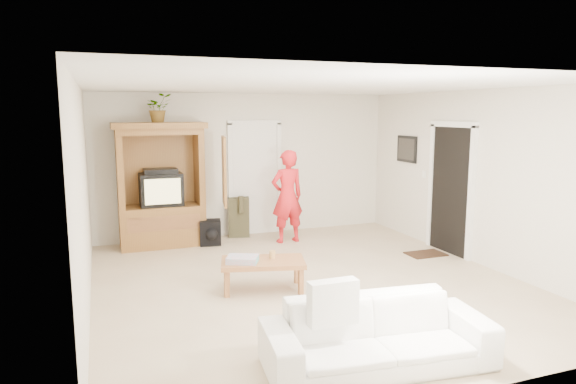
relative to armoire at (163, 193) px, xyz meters
The scene contains 19 objects.
floor 3.22m from the armoire, 59.36° to the right, with size 6.00×6.00×0.00m, color tan.
ceiling 3.53m from the armoire, 59.36° to the right, with size 6.00×6.00×0.00m, color white.
wall_back 1.66m from the armoire, 12.11° to the left, with size 5.50×5.50×0.00m, color silver.
wall_front 5.89m from the armoire, 74.44° to the right, with size 5.50×5.50×0.00m, color silver.
wall_left 2.94m from the armoire, 113.79° to the right, with size 6.00×6.00×0.00m, color silver.
wall_right 5.09m from the armoire, 31.60° to the right, with size 6.00×6.00×0.00m, color silver.
armoire is the anchor object (origin of this frame).
door_back 1.76m from the armoire, 10.13° to the left, with size 0.85×0.05×2.04m, color white.
doorway_right 4.77m from the armoire, 25.61° to the right, with size 0.05×0.90×2.04m, color black.
framed_picture 4.43m from the armoire, 10.03° to the right, with size 0.03×0.60×0.48m, color black.
doormat 4.48m from the armoire, 28.01° to the right, with size 0.60×0.40×0.02m, color #382316.
plant 1.43m from the armoire, 126.74° to the right, with size 0.42×0.37×0.47m, color #4C7238.
man 2.13m from the armoire, 13.98° to the right, with size 0.59×0.39×1.63m, color red.
sofa 5.19m from the armoire, 75.65° to the right, with size 2.05×0.80×0.60m, color white.
coffee_table 2.93m from the armoire, 71.40° to the right, with size 1.17×0.82×0.39m.
towel 2.84m from the armoire, 76.63° to the right, with size 0.38×0.28×0.08m, color #FF5471.
candle 2.92m from the armoire, 68.37° to the right, with size 0.08×0.08×0.10m, color tan.
backpack_black 1.05m from the armoire, 22.57° to the right, with size 0.35×0.21×0.44m, color black, non-canonical shape.
backpack_olive 1.49m from the armoire, ahead, with size 0.38×0.28×0.72m, color #47442B, non-canonical shape.
Camera 1 is at (-2.56, -6.13, 2.28)m, focal length 32.00 mm.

